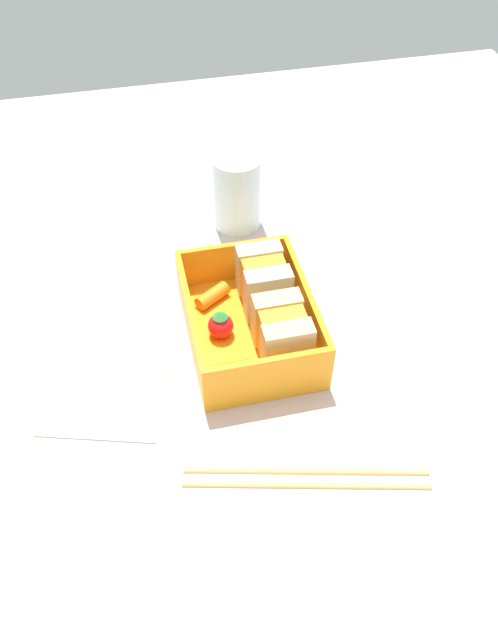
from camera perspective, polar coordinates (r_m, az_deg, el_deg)
name	(u,v)px	position (r cm, az deg, el deg)	size (l,w,h in cm)	color
ground_plane	(249,343)	(67.73, 0.00, -2.14)	(120.00, 120.00, 2.00)	beige
bento_tray	(249,333)	(66.53, 0.00, -1.24)	(17.28, 12.69, 1.20)	orange
bento_rim	(249,314)	(64.28, 0.00, 0.59)	(17.28, 12.69, 4.93)	orange
sandwich_left	(263,281)	(67.00, 1.31, 3.57)	(6.31, 4.90, 5.98)	#D2BB8E
sandwich_center_left	(282,334)	(61.79, 3.01, -1.24)	(6.31, 4.90, 5.98)	#E0BD7C
carrot_stick_far_left	(212,296)	(68.64, -3.36, 2.23)	(1.56, 1.56, 3.94)	orange
strawberry_far_left	(220,322)	(64.89, -2.68, -0.21)	(2.68, 2.68, 3.28)	red
carrot_stick_left	(232,367)	(62.16, -1.55, -4.30)	(1.05, 1.05, 4.11)	orange
chopstick_pair	(306,477)	(57.15, 5.28, -14.06)	(7.14, 21.88, 0.70)	tan
drinking_glass	(237,192)	(78.52, -1.10, 11.62)	(6.02, 6.02, 9.65)	silver
folded_napkin	(109,386)	(64.16, -12.69, -5.87)	(12.49, 11.65, 0.40)	silver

